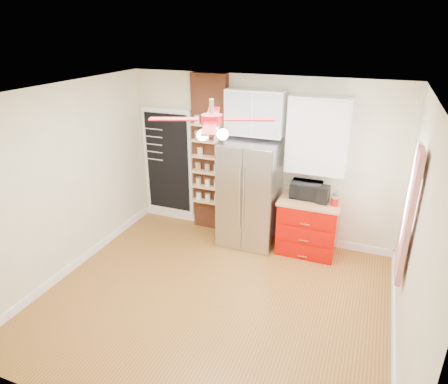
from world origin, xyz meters
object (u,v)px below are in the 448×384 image
at_px(coffee_maker, 323,195).
at_px(canister_left, 335,202).
at_px(pantry_jar_oats, 200,151).
at_px(red_cabinet, 308,226).
at_px(fridge, 249,194).
at_px(toaster_oven, 306,190).
at_px(ceiling_fan, 212,120).

distance_m(coffee_maker, canister_left, 0.20).
bearing_deg(canister_left, pantry_jar_oats, 175.47).
distance_m(red_cabinet, pantry_jar_oats, 2.14).
xyz_separation_m(red_cabinet, canister_left, (0.37, -0.07, 0.51)).
height_order(fridge, pantry_jar_oats, fridge).
bearing_deg(fridge, canister_left, -0.96).
distance_m(toaster_oven, pantry_jar_oats, 1.86).
relative_size(ceiling_fan, canister_left, 11.35).
relative_size(coffee_maker, canister_left, 2.07).
xyz_separation_m(canister_left, pantry_jar_oats, (-2.27, 0.18, 0.48)).
height_order(fridge, red_cabinet, fridge).
distance_m(fridge, red_cabinet, 1.06).
xyz_separation_m(coffee_maker, pantry_jar_oats, (-2.08, 0.12, 0.41)).
xyz_separation_m(fridge, canister_left, (1.34, -0.02, 0.09)).
bearing_deg(coffee_maker, toaster_oven, 167.01).
height_order(fridge, toaster_oven, fridge).
bearing_deg(red_cabinet, ceiling_fan, -118.71).
bearing_deg(coffee_maker, ceiling_fan, -119.98).
bearing_deg(pantry_jar_oats, coffee_maker, -3.36).
distance_m(coffee_maker, pantry_jar_oats, 2.13).
distance_m(ceiling_fan, coffee_maker, 2.44).
relative_size(fridge, coffee_maker, 6.84).
bearing_deg(toaster_oven, pantry_jar_oats, 178.93).
height_order(red_cabinet, coffee_maker, coffee_maker).
xyz_separation_m(red_cabinet, ceiling_fan, (-0.92, -1.68, 1.97)).
height_order(red_cabinet, ceiling_fan, ceiling_fan).
height_order(red_cabinet, canister_left, canister_left).
xyz_separation_m(fridge, ceiling_fan, (0.05, -1.63, 1.55)).
height_order(ceiling_fan, toaster_oven, ceiling_fan).
bearing_deg(fridge, red_cabinet, 2.95).
bearing_deg(toaster_oven, canister_left, -16.59).
height_order(toaster_oven, canister_left, toaster_oven).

